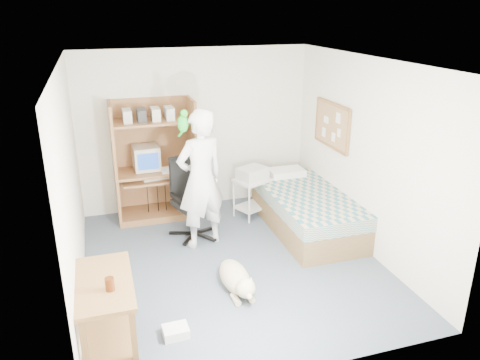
{
  "coord_description": "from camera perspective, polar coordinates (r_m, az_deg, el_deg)",
  "views": [
    {
      "loc": [
        -1.45,
        -5.01,
        3.07
      ],
      "look_at": [
        0.15,
        0.16,
        1.05
      ],
      "focal_mm": 35.0,
      "sensor_mm": 36.0,
      "label": 1
    }
  ],
  "objects": [
    {
      "name": "floor_box_a",
      "position": [
        4.89,
        -7.84,
        -17.84
      ],
      "size": [
        0.26,
        0.21,
        0.1
      ],
      "primitive_type": "cube",
      "rotation": [
        0.0,
        0.0,
        0.03
      ],
      "color": "white",
      "rests_on": "floor"
    },
    {
      "name": "ceiling",
      "position": [
        5.24,
        -1.11,
        14.25
      ],
      "size": [
        3.6,
        4.0,
        0.02
      ],
      "primitive_type": "cube",
      "color": "white",
      "rests_on": "wall_back"
    },
    {
      "name": "floor",
      "position": [
        6.05,
        -0.94,
        -10.01
      ],
      "size": [
        4.0,
        4.0,
        0.0
      ],
      "primitive_type": "plane",
      "color": "#495364",
      "rests_on": "ground"
    },
    {
      "name": "floor_box_b",
      "position": [
        4.75,
        -14.67,
        -19.96
      ],
      "size": [
        0.2,
        0.23,
        0.08
      ],
      "primitive_type": "cube",
      "rotation": [
        0.0,
        0.0,
        0.07
      ],
      "color": "#AAAAA5",
      "rests_on": "floor"
    },
    {
      "name": "computer_hutch",
      "position": [
        7.15,
        -10.33,
        1.8
      ],
      "size": [
        1.2,
        0.63,
        1.8
      ],
      "color": "brown",
      "rests_on": "floor"
    },
    {
      "name": "keyboard",
      "position": [
        7.05,
        -9.95,
        0.27
      ],
      "size": [
        0.47,
        0.21,
        0.03
      ],
      "primitive_type": "cube",
      "rotation": [
        0.0,
        0.0,
        0.12
      ],
      "color": "beige",
      "rests_on": "computer_hutch"
    },
    {
      "name": "pencil_cup",
      "position": [
        7.11,
        -7.4,
        1.87
      ],
      "size": [
        0.08,
        0.08,
        0.12
      ],
      "primitive_type": "cylinder",
      "color": "gold",
      "rests_on": "computer_hutch"
    },
    {
      "name": "office_chair",
      "position": [
        6.6,
        -5.85,
        -3.47
      ],
      "size": [
        0.64,
        0.65,
        1.13
      ],
      "rotation": [
        0.0,
        0.0,
        0.32
      ],
      "color": "black",
      "rests_on": "floor"
    },
    {
      "name": "drink_glass",
      "position": [
        4.29,
        -15.6,
        -12.13
      ],
      "size": [
        0.08,
        0.08,
        0.12
      ],
      "primitive_type": "cylinder",
      "color": "#441E0A",
      "rests_on": "side_desk"
    },
    {
      "name": "printer",
      "position": [
        7.06,
        1.5,
        0.82
      ],
      "size": [
        0.52,
        0.47,
        0.18
      ],
      "primitive_type": "cube",
      "rotation": [
        0.0,
        0.0,
        0.44
      ],
      "color": "beige",
      "rests_on": "printer_cart"
    },
    {
      "name": "parrot",
      "position": [
        5.88,
        -6.95,
        7.01
      ],
      "size": [
        0.14,
        0.24,
        0.38
      ],
      "rotation": [
        0.0,
        0.0,
        0.32
      ],
      "color": "#148B14",
      "rests_on": "person"
    },
    {
      "name": "person",
      "position": [
        6.13,
        -4.8,
        0.05
      ],
      "size": [
        0.79,
        0.64,
        1.87
      ],
      "primitive_type": "imported",
      "rotation": [
        0.0,
        0.0,
        3.46
      ],
      "color": "white",
      "rests_on": "floor"
    },
    {
      "name": "bed",
      "position": [
        6.85,
        8.08,
        -3.69
      ],
      "size": [
        1.02,
        2.02,
        0.66
      ],
      "color": "brown",
      "rests_on": "floor"
    },
    {
      "name": "dog",
      "position": [
        5.44,
        -0.47,
        -11.9
      ],
      "size": [
        0.34,
        0.96,
        0.36
      ],
      "rotation": [
        0.0,
        0.0,
        0.04
      ],
      "color": "#C7B185",
      "rests_on": "floor"
    },
    {
      "name": "side_desk",
      "position": [
        4.6,
        -15.94,
        -14.49
      ],
      "size": [
        0.5,
        1.0,
        0.75
      ],
      "color": "brown",
      "rests_on": "floor"
    },
    {
      "name": "corkboard",
      "position": [
        6.92,
        11.13,
        6.56
      ],
      "size": [
        0.04,
        0.94,
        0.66
      ],
      "color": "olive",
      "rests_on": "wall_right"
    },
    {
      "name": "wall_right",
      "position": [
        6.24,
        15.07,
        2.81
      ],
      "size": [
        0.02,
        4.0,
        2.5
      ],
      "primitive_type": "cube",
      "color": "white",
      "rests_on": "floor"
    },
    {
      "name": "crt_monitor",
      "position": [
        7.11,
        -11.38,
        2.69
      ],
      "size": [
        0.39,
        0.42,
        0.36
      ],
      "rotation": [
        0.0,
        0.0,
        0.04
      ],
      "color": "beige",
      "rests_on": "computer_hutch"
    },
    {
      "name": "wall_back",
      "position": [
        7.38,
        -5.4,
        6.12
      ],
      "size": [
        3.6,
        0.02,
        2.5
      ],
      "primitive_type": "cube",
      "color": "white",
      "rests_on": "floor"
    },
    {
      "name": "printer_cart",
      "position": [
        7.16,
        1.48,
        -1.4
      ],
      "size": [
        0.63,
        0.58,
        0.61
      ],
      "rotation": [
        0.0,
        0.0,
        0.44
      ],
      "color": "silver",
      "rests_on": "floor"
    },
    {
      "name": "wall_left",
      "position": [
        5.34,
        -19.9,
        -0.72
      ],
      "size": [
        0.02,
        4.0,
        2.5
      ],
      "primitive_type": "cube",
      "color": "white",
      "rests_on": "floor"
    }
  ]
}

